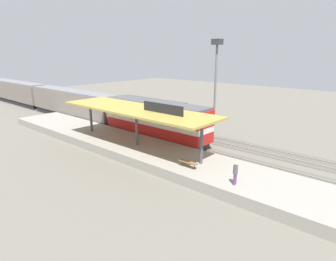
# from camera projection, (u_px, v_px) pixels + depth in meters

# --- Properties ---
(ground_plane) EXTENTS (120.00, 120.00, 0.00)m
(ground_plane) POSITION_uv_depth(u_px,v_px,m) (177.00, 139.00, 34.97)
(ground_plane) COLOR #666056
(track_near) EXTENTS (3.20, 110.00, 0.16)m
(track_near) POSITION_uv_depth(u_px,v_px,m) (166.00, 142.00, 33.51)
(track_near) COLOR #565249
(track_near) RESTS_ON ground
(track_far) EXTENTS (3.20, 110.00, 0.16)m
(track_far) POSITION_uv_depth(u_px,v_px,m) (190.00, 134.00, 36.85)
(track_far) COLOR #565249
(track_far) RESTS_ON ground
(platform) EXTENTS (6.00, 44.00, 0.90)m
(platform) POSITION_uv_depth(u_px,v_px,m) (137.00, 149.00, 30.06)
(platform) COLOR gray
(platform) RESTS_ON ground
(station_canopy) EXTENTS (5.20, 18.00, 4.70)m
(station_canopy) POSITION_uv_depth(u_px,v_px,m) (137.00, 110.00, 28.92)
(station_canopy) COLOR #47474C
(station_canopy) RESTS_ON platform
(platform_bench) EXTENTS (0.44, 1.70, 0.50)m
(platform_bench) POSITION_uv_depth(u_px,v_px,m) (188.00, 162.00, 23.92)
(platform_bench) COLOR #333338
(platform_bench) RESTS_ON platform
(locomotive) EXTENTS (2.93, 14.43, 4.44)m
(locomotive) POSITION_uv_depth(u_px,v_px,m) (155.00, 120.00, 34.00)
(locomotive) COLOR #28282D
(locomotive) RESTS_ON track_near
(passenger_carriage_front) EXTENTS (2.90, 20.00, 4.24)m
(passenger_carriage_front) POSITION_uv_depth(u_px,v_px,m) (72.00, 103.00, 45.46)
(passenger_carriage_front) COLOR #28282D
(passenger_carriage_front) RESTS_ON track_near
(passenger_carriage_rear) EXTENTS (2.90, 20.00, 4.24)m
(passenger_carriage_rear) POSITION_uv_depth(u_px,v_px,m) (17.00, 92.00, 58.66)
(passenger_carriage_rear) COLOR #28282D
(passenger_carriage_rear) RESTS_ON track_near
(freight_car) EXTENTS (2.80, 12.00, 3.54)m
(freight_car) POSITION_uv_depth(u_px,v_px,m) (149.00, 112.00, 41.05)
(freight_car) COLOR #28282D
(freight_car) RESTS_ON track_far
(light_mast) EXTENTS (1.10, 1.10, 11.70)m
(light_mast) POSITION_uv_depth(u_px,v_px,m) (216.00, 66.00, 36.08)
(light_mast) COLOR slate
(light_mast) RESTS_ON ground
(person_waiting) EXTENTS (0.34, 0.34, 1.71)m
(person_waiting) POSITION_uv_depth(u_px,v_px,m) (235.00, 172.00, 20.67)
(person_waiting) COLOR #663375
(person_waiting) RESTS_ON platform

